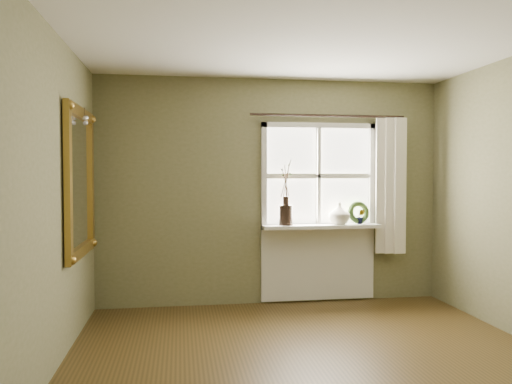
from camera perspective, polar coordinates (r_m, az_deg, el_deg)
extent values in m
plane|color=#3E2D13|center=(3.90, 8.32, -20.63)|extent=(4.50, 4.50, 0.00)
plane|color=silver|center=(3.76, 8.53, 19.01)|extent=(4.50, 4.50, 0.00)
cube|color=#6B6946|center=(5.84, 1.76, 0.07)|extent=(4.00, 0.10, 2.60)
cube|color=#6B6946|center=(3.58, -24.74, -1.36)|extent=(0.10, 4.50, 2.60)
cube|color=silver|center=(5.91, 7.16, -3.91)|extent=(1.36, 0.06, 0.06)
cube|color=silver|center=(5.91, 7.21, 7.55)|extent=(1.36, 0.06, 0.06)
cube|color=silver|center=(5.74, 0.92, 1.83)|extent=(0.06, 0.06, 1.24)
cube|color=silver|center=(6.09, 13.08, 1.79)|extent=(0.06, 0.06, 1.24)
cube|color=silver|center=(5.88, 7.18, 1.82)|extent=(1.24, 0.05, 0.04)
cube|color=silver|center=(5.88, 7.18, 1.82)|extent=(0.04, 0.05, 1.12)
cube|color=white|center=(5.83, 4.04, 4.73)|extent=(0.59, 0.01, 0.53)
cube|color=white|center=(6.01, 10.12, 4.62)|extent=(0.59, 0.01, 0.53)
cube|color=white|center=(5.83, 4.03, -1.07)|extent=(0.59, 0.01, 0.53)
cube|color=white|center=(6.01, 10.09, -1.00)|extent=(0.59, 0.01, 0.53)
cube|color=silver|center=(5.82, 7.43, -3.91)|extent=(1.36, 0.26, 0.04)
cube|color=silver|center=(5.98, 7.11, -7.99)|extent=(1.36, 0.04, 0.88)
cylinder|color=black|center=(5.70, 3.42, -2.65)|extent=(0.16, 0.16, 0.23)
imported|color=beige|center=(5.87, 9.52, -2.43)|extent=(0.29, 0.29, 0.25)
torus|color=#2B421D|center=(5.99, 11.63, -2.58)|extent=(0.28, 0.15, 0.28)
imported|color=#2B421D|center=(5.71, 3.81, -2.90)|extent=(0.10, 0.07, 0.18)
imported|color=#2B421D|center=(5.96, 11.87, -2.76)|extent=(0.12, 0.11, 0.17)
cube|color=silver|center=(6.08, 15.04, 0.69)|extent=(0.36, 0.12, 1.59)
cylinder|color=black|center=(5.90, 8.29, 8.63)|extent=(1.84, 0.03, 0.03)
cube|color=white|center=(4.85, -19.52, 1.07)|extent=(0.02, 0.95, 1.17)
cube|color=olive|center=(4.88, -19.49, 8.52)|extent=(0.05, 1.14, 0.10)
cube|color=olive|center=(4.90, -19.32, -6.34)|extent=(0.05, 1.14, 0.10)
cube|color=olive|center=(4.34, -20.68, 0.96)|extent=(0.05, 0.10, 1.17)
cube|color=olive|center=(5.36, -18.37, 1.17)|extent=(0.05, 0.10, 1.17)
sphere|color=silver|center=(4.84, -18.97, 7.98)|extent=(0.04, 0.04, 0.04)
sphere|color=silver|center=(4.86, -18.90, 7.48)|extent=(0.04, 0.04, 0.04)
sphere|color=silver|center=(4.90, -18.84, 8.03)|extent=(0.04, 0.04, 0.04)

